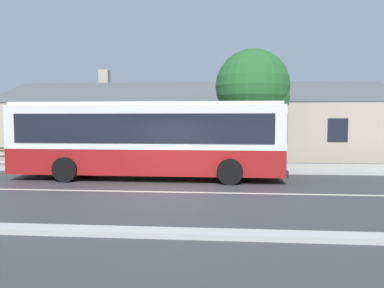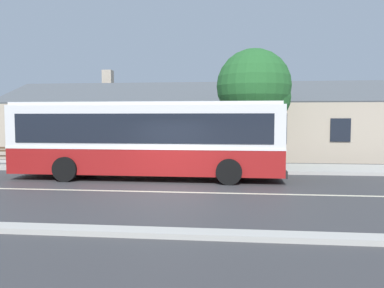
% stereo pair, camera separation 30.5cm
% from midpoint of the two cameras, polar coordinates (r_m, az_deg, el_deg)
% --- Properties ---
extents(ground_plane, '(300.00, 300.00, 0.00)m').
position_cam_midpoint_polar(ground_plane, '(12.99, -4.56, -7.31)').
color(ground_plane, '#38383A').
extents(sidewalk_far, '(60.00, 3.00, 0.15)m').
position_cam_midpoint_polar(sidewalk_far, '(18.84, -1.55, -3.56)').
color(sidewalk_far, '#ADAAA3').
rests_on(sidewalk_far, ground).
extents(curb_near, '(60.00, 0.50, 0.12)m').
position_cam_midpoint_polar(curb_near, '(8.46, -9.99, -13.08)').
color(curb_near, '#ADAAA3').
rests_on(curb_near, ground).
extents(lane_divider_stripe, '(60.00, 0.16, 0.01)m').
position_cam_midpoint_polar(lane_divider_stripe, '(12.99, -4.56, -7.29)').
color(lane_divider_stripe, beige).
rests_on(lane_divider_stripe, ground).
extents(community_building, '(24.94, 9.44, 6.10)m').
position_cam_midpoint_polar(community_building, '(26.42, -0.10, 2.41)').
color(community_building, tan).
rests_on(community_building, ground).
extents(transit_bus, '(11.25, 2.83, 3.19)m').
position_cam_midpoint_polar(transit_bus, '(15.85, -7.31, 0.94)').
color(transit_bus, maroon).
rests_on(transit_bus, ground).
extents(bench_by_building, '(1.58, 0.51, 0.94)m').
position_cam_midpoint_polar(bench_by_building, '(21.37, -27.22, -1.79)').
color(bench_by_building, brown).
rests_on(bench_by_building, sidewalk_far).
extents(street_tree_primary, '(3.77, 3.77, 6.05)m').
position_cam_midpoint_polar(street_tree_primary, '(19.46, 9.15, 8.17)').
color(street_tree_primary, '#4C3828').
rests_on(street_tree_primary, ground).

